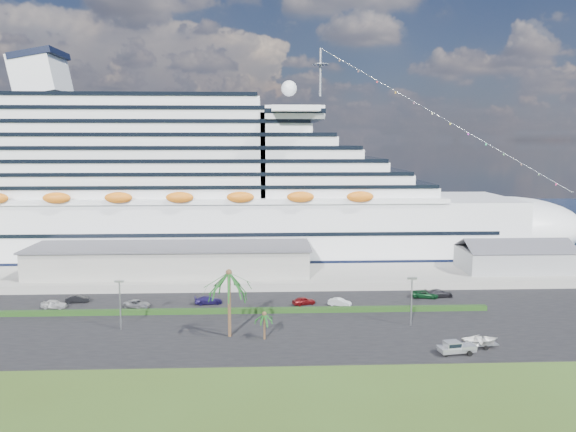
{
  "coord_description": "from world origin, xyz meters",
  "views": [
    {
      "loc": [
        -4.36,
        -81.66,
        30.89
      ],
      "look_at": [
        0.32,
        30.0,
        15.78
      ],
      "focal_mm": 35.0,
      "sensor_mm": 36.0,
      "label": 1
    }
  ],
  "objects_px": {
    "parked_car_3": "(208,300)",
    "boat_trailer": "(481,340)",
    "cruise_ship": "(198,195)",
    "pickup_truck": "(456,347)"
  },
  "relations": [
    {
      "from": "parked_car_3",
      "to": "boat_trailer",
      "type": "relative_size",
      "value": 0.81
    },
    {
      "from": "boat_trailer",
      "to": "parked_car_3",
      "type": "bearing_deg",
      "value": 150.28
    },
    {
      "from": "cruise_ship",
      "to": "parked_car_3",
      "type": "bearing_deg",
      "value": -81.34
    },
    {
      "from": "cruise_ship",
      "to": "pickup_truck",
      "type": "xyz_separation_m",
      "value": [
        44.82,
        -68.78,
        -15.54
      ]
    },
    {
      "from": "parked_car_3",
      "to": "boat_trailer",
      "type": "bearing_deg",
      "value": -127.06
    },
    {
      "from": "cruise_ship",
      "to": "boat_trailer",
      "type": "height_order",
      "value": "cruise_ship"
    },
    {
      "from": "parked_car_3",
      "to": "boat_trailer",
      "type": "distance_m",
      "value": 49.44
    },
    {
      "from": "parked_car_3",
      "to": "pickup_truck",
      "type": "bearing_deg",
      "value": -132.19
    },
    {
      "from": "boat_trailer",
      "to": "pickup_truck",
      "type": "bearing_deg",
      "value": -153.55
    },
    {
      "from": "cruise_ship",
      "to": "pickup_truck",
      "type": "distance_m",
      "value": 83.55
    }
  ]
}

